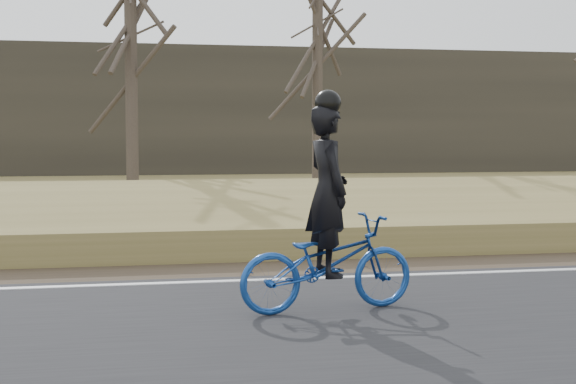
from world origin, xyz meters
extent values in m
plane|color=olive|center=(0.00, 0.00, 0.00)|extent=(120.00, 120.00, 0.00)
cube|color=black|center=(0.00, -2.50, 0.03)|extent=(120.00, 6.00, 0.06)
cube|color=silver|center=(0.00, 0.20, 0.07)|extent=(120.00, 0.12, 0.01)
cube|color=#473A2B|center=(0.00, 1.20, 0.02)|extent=(120.00, 1.60, 0.04)
cube|color=olive|center=(0.00, 4.20, 0.22)|extent=(120.00, 5.00, 0.44)
cube|color=slate|center=(0.00, 8.00, 0.23)|extent=(120.00, 3.00, 0.45)
cube|color=black|center=(0.00, 8.00, 0.52)|extent=(120.00, 2.40, 0.14)
cube|color=brown|center=(0.00, 7.28, 0.67)|extent=(120.00, 0.07, 0.15)
cube|color=brown|center=(0.00, 8.72, 0.67)|extent=(120.00, 0.07, 0.15)
cube|color=#383328|center=(0.00, 30.00, 3.00)|extent=(120.00, 4.00, 6.00)
imported|color=navy|center=(0.72, -1.58, 0.54)|extent=(1.89, 0.90, 0.95)
imported|color=black|center=(0.72, -1.58, 1.25)|extent=(0.49, 0.67, 1.69)
sphere|color=black|center=(0.72, -1.58, 2.12)|extent=(0.26, 0.26, 0.26)
cylinder|color=#473D34|center=(-1.22, 13.57, 3.62)|extent=(0.36, 0.36, 7.25)
cylinder|color=#473D34|center=(4.96, 17.42, 4.33)|extent=(0.36, 0.36, 8.65)
camera|label=1|loc=(-1.14, -9.24, 1.79)|focal=50.00mm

